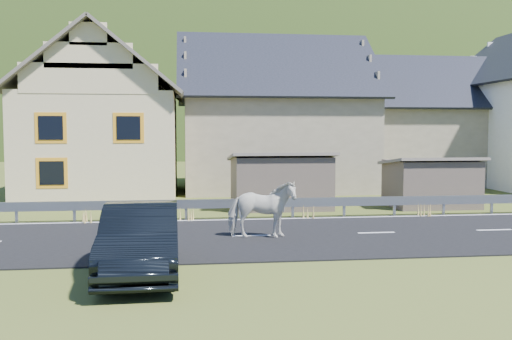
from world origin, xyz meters
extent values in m
plane|color=#323F12|center=(0.00, 0.00, 0.00)|extent=(160.00, 160.00, 0.00)
cube|color=black|center=(0.00, 0.00, 0.02)|extent=(60.00, 7.00, 0.04)
cube|color=silver|center=(0.00, 0.00, 0.04)|extent=(60.00, 6.60, 0.01)
cube|color=#93969B|center=(0.00, 3.68, 0.58)|extent=(28.00, 0.08, 0.34)
cube|color=#93969B|center=(-12.00, 3.70, 0.35)|extent=(0.10, 0.06, 0.70)
cube|color=#93969B|center=(-10.00, 3.70, 0.35)|extent=(0.10, 0.06, 0.70)
cube|color=#93969B|center=(-8.00, 3.70, 0.35)|extent=(0.10, 0.06, 0.70)
cube|color=#93969B|center=(-6.00, 3.70, 0.35)|extent=(0.10, 0.06, 0.70)
cube|color=#93969B|center=(-4.00, 3.70, 0.35)|extent=(0.10, 0.06, 0.70)
cube|color=#93969B|center=(-2.00, 3.70, 0.35)|extent=(0.10, 0.06, 0.70)
cube|color=#93969B|center=(0.00, 3.70, 0.35)|extent=(0.10, 0.06, 0.70)
cube|color=#93969B|center=(2.00, 3.70, 0.35)|extent=(0.10, 0.06, 0.70)
cube|color=#93969B|center=(4.00, 3.70, 0.35)|extent=(0.10, 0.06, 0.70)
cube|color=#93969B|center=(6.00, 3.70, 0.35)|extent=(0.10, 0.06, 0.70)
cube|color=#69594C|center=(-2.00, 6.50, 1.10)|extent=(4.30, 3.30, 2.40)
cube|color=#69594C|center=(4.50, 6.00, 1.00)|extent=(3.80, 2.90, 2.20)
cube|color=beige|center=(-10.00, 12.00, 2.50)|extent=(7.00, 9.00, 5.00)
cube|color=orange|center=(-11.60, 7.50, 3.40)|extent=(1.30, 0.12, 1.30)
cube|color=orange|center=(-8.40, 7.50, 3.40)|extent=(1.30, 0.12, 1.30)
cube|color=orange|center=(-11.60, 7.50, 1.50)|extent=(1.30, 0.12, 1.30)
cube|color=gray|center=(-12.00, 13.50, 6.56)|extent=(0.70, 0.70, 2.40)
cube|color=gray|center=(-1.00, 15.00, 2.50)|extent=(10.00, 9.00, 5.00)
cube|color=gray|center=(9.00, 17.00, 2.30)|extent=(9.00, 8.00, 4.60)
ellipsoid|color=#253B16|center=(5.00, 180.00, -20.00)|extent=(440.00, 280.00, 260.00)
imported|color=silver|center=(-3.74, -0.36, 0.91)|extent=(1.22, 2.18, 1.75)
imported|color=black|center=(-7.06, -4.20, 0.80)|extent=(1.80, 4.88, 1.59)
camera|label=1|loc=(-6.04, -17.33, 3.30)|focal=40.00mm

